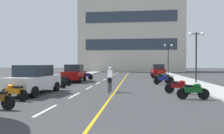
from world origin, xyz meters
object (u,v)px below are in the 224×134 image
(street_lamp_mid, at_px, (196,45))
(street_lamp_far, at_px, (168,52))
(parked_car_mid, at_px, (74,73))
(cyclist_rider, at_px, (110,79))
(motorcycle_5, at_px, (57,82))
(motorcycle_11, at_px, (158,75))
(parked_car_near, at_px, (34,79))
(motorcycle_3, at_px, (193,91))
(motorcycle_2, at_px, (14,92))
(motorcycle_4, at_px, (179,86))
(motorcycle_7, at_px, (163,79))
(motorcycle_10, at_px, (86,76))
(parked_car_far, at_px, (158,70))
(motorcycle_9, at_px, (162,77))
(motorcycle_8, at_px, (165,78))
(motorcycle_6, at_px, (62,80))

(street_lamp_mid, relative_size, street_lamp_far, 0.95)
(parked_car_mid, distance_m, cyclist_rider, 8.66)
(motorcycle_5, xyz_separation_m, motorcycle_11, (8.97, 11.28, 0.00))
(parked_car_near, distance_m, motorcycle_5, 3.23)
(motorcycle_3, relative_size, cyclist_rider, 0.96)
(motorcycle_2, xyz_separation_m, motorcycle_5, (0.09, 5.69, 0.00))
(street_lamp_mid, height_order, motorcycle_2, street_lamp_mid)
(street_lamp_mid, distance_m, parked_car_mid, 12.43)
(motorcycle_11, distance_m, cyclist_rider, 13.92)
(motorcycle_2, distance_m, motorcycle_4, 9.59)
(street_lamp_far, bearing_deg, motorcycle_5, -120.32)
(motorcycle_2, distance_m, motorcycle_7, 12.83)
(motorcycle_3, height_order, motorcycle_10, same)
(parked_car_mid, distance_m, motorcycle_7, 9.04)
(parked_car_far, xyz_separation_m, motorcycle_9, (-0.53, -8.34, -0.44))
(parked_car_far, bearing_deg, parked_car_mid, -134.16)
(motorcycle_8, xyz_separation_m, cyclist_rider, (-4.68, -7.37, 0.41))
(motorcycle_4, distance_m, motorcycle_6, 9.75)
(motorcycle_5, xyz_separation_m, motorcycle_8, (9.09, 5.51, 0.00))
(parked_car_far, distance_m, cyclist_rider, 18.02)
(street_lamp_mid, xyz_separation_m, motorcycle_11, (-2.89, 6.46, -3.18))
(motorcycle_5, height_order, motorcycle_9, same)
(parked_car_near, distance_m, cyclist_rider, 4.86)
(motorcycle_8, distance_m, motorcycle_11, 5.77)
(street_lamp_mid, relative_size, parked_car_near, 1.11)
(motorcycle_3, xyz_separation_m, motorcycle_4, (-0.34, 2.06, 0.00))
(parked_car_mid, relative_size, motorcycle_6, 2.63)
(street_lamp_far, relative_size, motorcycle_7, 2.97)
(motorcycle_2, xyz_separation_m, motorcycle_6, (-0.11, 7.25, 0.00))
(motorcycle_3, bearing_deg, motorcycle_5, 155.37)
(street_lamp_far, xyz_separation_m, motorcycle_6, (-11.78, -18.26, -3.33))
(parked_car_far, bearing_deg, street_lamp_mid, -77.22)
(motorcycle_5, bearing_deg, motorcycle_8, 31.23)
(motorcycle_4, height_order, motorcycle_10, same)
(motorcycle_11, bearing_deg, motorcycle_5, -128.49)
(motorcycle_2, relative_size, motorcycle_7, 1.00)
(street_lamp_mid, relative_size, motorcycle_6, 2.93)
(cyclist_rider, bearing_deg, parked_car_near, -164.22)
(parked_car_mid, relative_size, motorcycle_8, 2.54)
(parked_car_mid, xyz_separation_m, motorcycle_9, (9.18, 1.66, -0.44))
(motorcycle_3, bearing_deg, parked_car_mid, 134.33)
(street_lamp_far, xyz_separation_m, motorcycle_3, (-2.42, -24.02, -3.33))
(street_lamp_far, xyz_separation_m, motorcycle_8, (-2.50, -14.31, -3.33))
(parked_car_near, height_order, parked_car_far, same)
(motorcycle_10, relative_size, motorcycle_11, 1.02)
(parked_car_far, relative_size, motorcycle_3, 2.48)
(motorcycle_4, height_order, motorcycle_11, same)
(motorcycle_3, bearing_deg, motorcycle_7, 93.97)
(motorcycle_4, xyz_separation_m, motorcycle_10, (-8.54, 10.67, 0.00))
(motorcycle_4, distance_m, motorcycle_5, 9.08)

